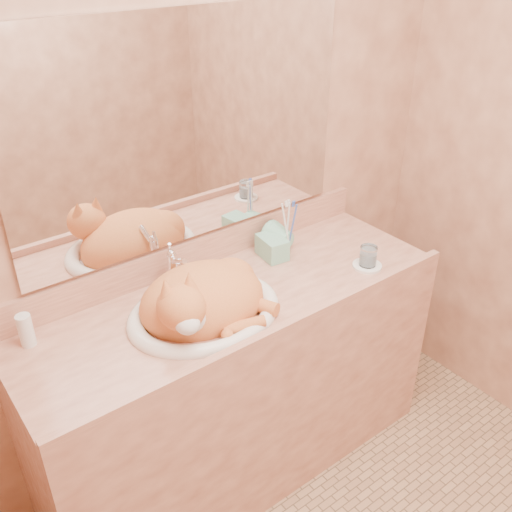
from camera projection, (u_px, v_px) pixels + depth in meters
wall_back at (189, 169)px, 2.03m from camera, size 2.40×0.02×2.50m
vanity_counter at (237, 385)px, 2.26m from camera, size 1.60×0.55×0.85m
mirror at (188, 132)px, 1.95m from camera, size 1.30×0.02×0.80m
sink_basin at (203, 294)px, 1.91m from camera, size 0.58×0.50×0.17m
faucet at (173, 268)px, 2.05m from camera, size 0.05×0.12×0.17m
cat at (201, 298)px, 1.91m from camera, size 0.49×0.41×0.24m
soap_dispenser at (281, 242)px, 2.19m from camera, size 0.10×0.10×0.19m
toothbrush_cup at (289, 242)px, 2.28m from camera, size 0.13×0.13×0.11m
toothbrushes at (290, 223)px, 2.24m from camera, size 0.04×0.04×0.24m
saucer at (367, 266)px, 2.22m from camera, size 0.11×0.11×0.01m
water_glass at (368, 256)px, 2.20m from camera, size 0.07×0.07×0.08m
lotion_bottle at (26, 330)px, 1.79m from camera, size 0.05×0.05×0.11m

